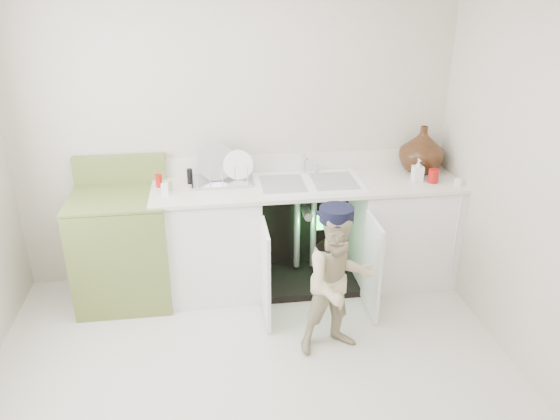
# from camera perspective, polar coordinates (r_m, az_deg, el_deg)

# --- Properties ---
(ground) EXTENTS (3.50, 3.50, 0.00)m
(ground) POSITION_cam_1_polar(r_m,az_deg,el_deg) (3.68, -2.55, -17.83)
(ground) COLOR beige
(ground) RESTS_ON ground
(room_shell) EXTENTS (6.00, 5.50, 1.26)m
(room_shell) POSITION_cam_1_polar(r_m,az_deg,el_deg) (2.99, -2.99, 0.30)
(room_shell) COLOR beige
(room_shell) RESTS_ON ground
(counter_run) EXTENTS (2.44, 1.02, 1.28)m
(counter_run) POSITION_cam_1_polar(r_m,az_deg,el_deg) (4.48, 3.45, -2.02)
(counter_run) COLOR silver
(counter_run) RESTS_ON ground
(avocado_stove) EXTENTS (0.71, 0.65, 1.11)m
(avocado_stove) POSITION_cam_1_polar(r_m,az_deg,el_deg) (4.44, -16.04, -3.63)
(avocado_stove) COLOR olive
(avocado_stove) RESTS_ON ground
(repair_worker) EXTENTS (0.58, 0.80, 1.07)m
(repair_worker) POSITION_cam_1_polar(r_m,az_deg,el_deg) (3.69, 6.13, -7.39)
(repair_worker) COLOR beige
(repair_worker) RESTS_ON ground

